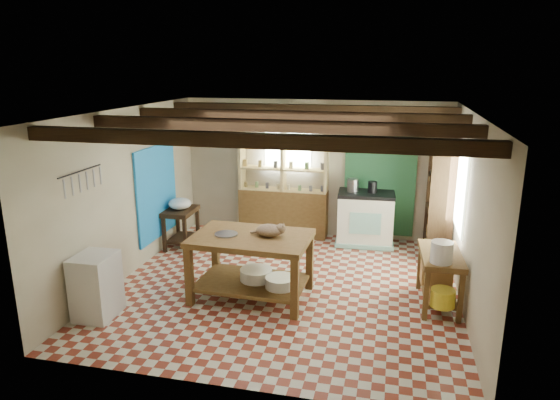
% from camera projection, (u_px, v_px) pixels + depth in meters
% --- Properties ---
extents(floor, '(5.00, 5.00, 0.02)m').
position_uv_depth(floor, '(285.00, 287.00, 7.50)').
color(floor, maroon).
rests_on(floor, ground).
extents(ceiling, '(5.00, 5.00, 0.02)m').
position_uv_depth(ceiling, '(286.00, 112.00, 6.81)').
color(ceiling, '#3F3F43').
rests_on(ceiling, wall_back).
extents(wall_back, '(5.00, 0.04, 2.60)m').
position_uv_depth(wall_back, '(314.00, 169.00, 9.50)').
color(wall_back, '#B8AE94').
rests_on(wall_back, floor).
extents(wall_front, '(5.00, 0.04, 2.60)m').
position_uv_depth(wall_front, '(230.00, 271.00, 4.80)').
color(wall_front, '#B8AE94').
rests_on(wall_front, floor).
extents(wall_left, '(0.04, 5.00, 2.60)m').
position_uv_depth(wall_left, '(128.00, 193.00, 7.70)').
color(wall_left, '#B8AE94').
rests_on(wall_left, floor).
extents(wall_right, '(0.04, 5.00, 2.60)m').
position_uv_depth(wall_right, '(469.00, 215.00, 6.61)').
color(wall_right, '#B8AE94').
rests_on(wall_right, floor).
extents(ceiling_beams, '(5.00, 3.80, 0.15)m').
position_uv_depth(ceiling_beams, '(286.00, 121.00, 6.84)').
color(ceiling_beams, black).
rests_on(ceiling_beams, ceiling).
extents(blue_wall_patch, '(0.04, 1.40, 1.60)m').
position_uv_depth(blue_wall_patch, '(157.00, 192.00, 8.59)').
color(blue_wall_patch, blue).
rests_on(blue_wall_patch, wall_left).
extents(green_wall_patch, '(1.30, 0.04, 2.30)m').
position_uv_depth(green_wall_patch, '(380.00, 175.00, 9.22)').
color(green_wall_patch, '#215430').
rests_on(green_wall_patch, wall_back).
extents(window_back, '(0.90, 0.02, 0.80)m').
position_uv_depth(window_back, '(288.00, 147.00, 9.49)').
color(window_back, silver).
rests_on(window_back, wall_back).
extents(window_right, '(0.02, 1.30, 1.20)m').
position_uv_depth(window_right, '(460.00, 189.00, 7.53)').
color(window_right, silver).
rests_on(window_right, wall_right).
extents(utensil_rail, '(0.06, 0.90, 0.28)m').
position_uv_depth(utensil_rail, '(81.00, 180.00, 6.43)').
color(utensil_rail, black).
rests_on(utensil_rail, wall_left).
extents(pot_rack, '(0.86, 0.12, 0.36)m').
position_uv_depth(pot_rack, '(382.00, 127.00, 8.58)').
color(pot_rack, black).
rests_on(pot_rack, ceiling).
extents(shelving_unit, '(1.70, 0.34, 2.20)m').
position_uv_depth(shelving_unit, '(283.00, 180.00, 9.50)').
color(shelving_unit, tan).
rests_on(shelving_unit, floor).
extents(tall_rack, '(0.40, 0.86, 2.00)m').
position_uv_depth(tall_rack, '(440.00, 201.00, 8.43)').
color(tall_rack, black).
rests_on(tall_rack, floor).
extents(work_table, '(1.66, 1.14, 0.92)m').
position_uv_depth(work_table, '(252.00, 266.00, 7.06)').
color(work_table, brown).
rests_on(work_table, floor).
extents(stove, '(1.04, 0.73, 0.99)m').
position_uv_depth(stove, '(365.00, 218.00, 9.16)').
color(stove, '#EEE8CE').
rests_on(stove, floor).
extents(prep_table, '(0.50, 0.72, 0.72)m').
position_uv_depth(prep_table, '(181.00, 228.00, 9.02)').
color(prep_table, black).
rests_on(prep_table, floor).
extents(white_cabinet, '(0.48, 0.58, 0.85)m').
position_uv_depth(white_cabinet, '(96.00, 286.00, 6.52)').
color(white_cabinet, silver).
rests_on(white_cabinet, floor).
extents(right_counter, '(0.58, 1.09, 0.76)m').
position_uv_depth(right_counter, '(439.00, 279.00, 6.84)').
color(right_counter, brown).
rests_on(right_counter, floor).
extents(cat, '(0.41, 0.34, 0.17)m').
position_uv_depth(cat, '(269.00, 230.00, 6.90)').
color(cat, '#8A6D50').
rests_on(cat, work_table).
extents(steel_tray, '(0.34, 0.34, 0.02)m').
position_uv_depth(steel_tray, '(226.00, 234.00, 6.97)').
color(steel_tray, '#95949B').
rests_on(steel_tray, work_table).
extents(basin_large, '(0.48, 0.48, 0.16)m').
position_uv_depth(basin_large, '(256.00, 274.00, 7.13)').
color(basin_large, silver).
rests_on(basin_large, work_table).
extents(basin_small, '(0.44, 0.44, 0.15)m').
position_uv_depth(basin_small, '(280.00, 282.00, 6.89)').
color(basin_small, silver).
rests_on(basin_small, work_table).
extents(kettle_left, '(0.22, 0.22, 0.24)m').
position_uv_depth(kettle_left, '(353.00, 185.00, 9.04)').
color(kettle_left, '#95949B').
rests_on(kettle_left, stove).
extents(kettle_right, '(0.17, 0.17, 0.20)m').
position_uv_depth(kettle_right, '(372.00, 187.00, 8.99)').
color(kettle_right, black).
rests_on(kettle_right, stove).
extents(enamel_bowl, '(0.41, 0.41, 0.20)m').
position_uv_depth(enamel_bowl, '(180.00, 204.00, 8.90)').
color(enamel_bowl, silver).
rests_on(enamel_bowl, prep_table).
extents(white_bucket, '(0.29, 0.29, 0.28)m').
position_uv_depth(white_bucket, '(442.00, 252.00, 6.38)').
color(white_bucket, silver).
rests_on(white_bucket, right_counter).
extents(wicker_basket, '(0.44, 0.36, 0.30)m').
position_uv_depth(wicker_basket, '(436.00, 272.00, 7.13)').
color(wicker_basket, '#AE7F46').
rests_on(wicker_basket, right_counter).
extents(yellow_tub, '(0.33, 0.33, 0.23)m').
position_uv_depth(yellow_tub, '(443.00, 298.00, 6.43)').
color(yellow_tub, yellow).
rests_on(yellow_tub, right_counter).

